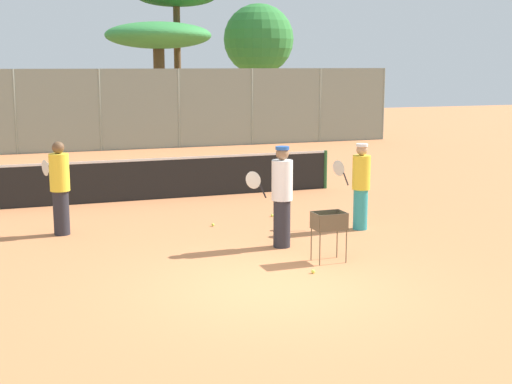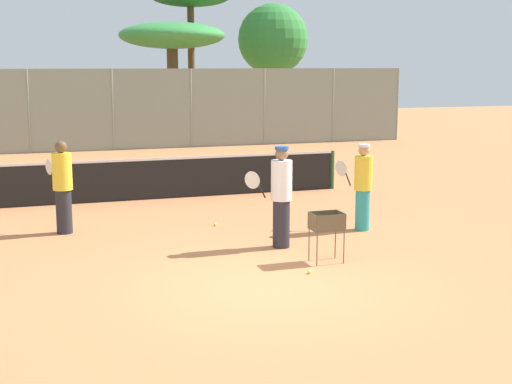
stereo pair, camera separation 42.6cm
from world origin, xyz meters
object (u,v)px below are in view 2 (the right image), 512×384
player_red_cap (363,186)px  player_white_outfit (63,186)px  player_yellow_shirt (281,196)px  ball_cart (327,225)px  tennis_net (168,177)px

player_red_cap → player_white_outfit: bearing=42.1°
player_white_outfit → player_red_cap: (5.96, -1.67, -0.04)m
player_yellow_shirt → ball_cart: bearing=110.8°
ball_cart → player_white_outfit: bearing=138.8°
player_yellow_shirt → ball_cart: (0.40, -1.24, -0.34)m
player_red_cap → ball_cart: player_red_cap is taller
tennis_net → player_white_outfit: bearing=-131.7°
player_yellow_shirt → player_white_outfit: bearing=-30.0°
tennis_net → ball_cart: (1.45, -6.86, 0.11)m
player_yellow_shirt → player_red_cap: bearing=-156.2°
player_white_outfit → ball_cart: 5.65m
tennis_net → player_white_outfit: size_ratio=4.91×
tennis_net → player_red_cap: player_red_cap is taller
tennis_net → player_white_outfit: player_white_outfit is taller
player_white_outfit → player_red_cap: size_ratio=1.05×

